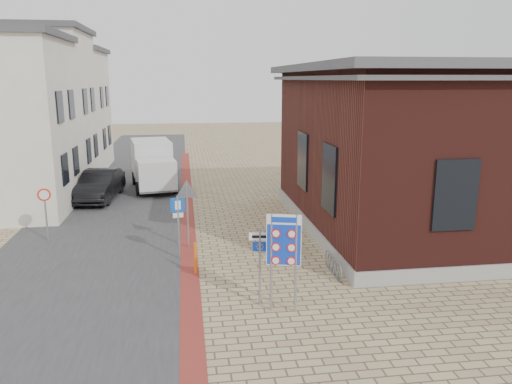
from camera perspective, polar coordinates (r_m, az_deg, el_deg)
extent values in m
plane|color=tan|center=(14.22, 0.88, -13.13)|extent=(120.00, 120.00, 0.00)
cube|color=#38383A|center=(28.52, -14.98, -0.20)|extent=(7.00, 60.00, 0.02)
cube|color=maroon|center=(23.46, -7.84, -2.65)|extent=(0.60, 40.00, 0.02)
cube|color=gray|center=(23.29, 20.43, -2.86)|extent=(12.15, 12.15, 0.50)
cube|color=#441916|center=(22.68, 21.07, 5.07)|extent=(12.00, 12.00, 6.00)
cube|color=#47474C|center=(22.52, 21.73, 13.03)|extent=(13.00, 13.00, 0.30)
cube|color=#47474C|center=(22.51, 21.64, 12.02)|extent=(12.70, 12.70, 0.15)
cube|color=black|center=(17.70, 8.42, 1.53)|extent=(0.12, 1.60, 2.40)
cube|color=black|center=(21.50, 5.40, 3.60)|extent=(0.12, 1.60, 2.40)
cube|color=black|center=(16.16, 21.83, -0.33)|extent=(1.40, 0.12, 2.20)
cube|color=black|center=(24.38, -21.01, 2.47)|extent=(0.10, 1.10, 1.40)
cube|color=black|center=(26.69, -19.91, 3.39)|extent=(0.10, 1.10, 1.40)
cube|color=black|center=(24.08, -21.54, 9.03)|extent=(0.10, 1.10, 1.40)
cube|color=black|center=(26.42, -20.38, 9.38)|extent=(0.10, 1.10, 1.40)
cube|color=white|center=(31.96, -24.76, 8.39)|extent=(7.00, 6.00, 8.80)
cube|color=#47474C|center=(32.02, -25.55, 16.51)|extent=(7.40, 6.40, 0.30)
cube|color=black|center=(30.19, -18.58, 4.50)|extent=(0.10, 1.10, 1.40)
cube|color=black|center=(32.53, -17.85, 5.10)|extent=(0.10, 1.10, 1.40)
cube|color=black|center=(29.95, -18.96, 9.80)|extent=(0.10, 1.10, 1.40)
cube|color=black|center=(32.31, -18.19, 10.02)|extent=(0.10, 1.10, 1.40)
cube|color=white|center=(37.77, -22.18, 8.51)|extent=(7.00, 6.00, 8.00)
cube|color=#47474C|center=(37.75, -22.72, 14.79)|extent=(7.40, 6.40, 0.30)
cube|color=black|center=(36.06, -16.93, 5.86)|extent=(0.10, 1.10, 1.40)
cube|color=black|center=(38.42, -16.41, 6.29)|extent=(0.10, 1.10, 1.40)
cube|color=black|center=(35.86, -17.22, 10.30)|extent=(0.10, 1.10, 1.40)
cube|color=black|center=(38.23, -16.67, 10.46)|extent=(0.10, 1.10, 1.40)
torus|color=slate|center=(16.11, 9.43, -9.00)|extent=(0.04, 0.60, 0.60)
torus|color=slate|center=(16.37, 9.11, -8.62)|extent=(0.04, 0.60, 0.60)
torus|color=slate|center=(16.64, 8.81, -8.25)|extent=(0.04, 0.60, 0.60)
torus|color=slate|center=(16.91, 8.51, -7.90)|extent=(0.04, 0.60, 0.60)
torus|color=slate|center=(17.18, 8.22, -7.55)|extent=(0.04, 0.60, 0.60)
cube|color=slate|center=(16.73, 8.78, -9.09)|extent=(0.08, 1.60, 0.04)
imported|color=black|center=(27.38, -17.42, 0.76)|extent=(2.13, 4.88, 1.56)
cube|color=slate|center=(29.36, -11.58, 1.17)|extent=(2.77, 5.40, 0.24)
cube|color=silver|center=(27.44, -11.27, 2.01)|extent=(2.23, 1.91, 1.53)
cube|color=black|center=(26.69, -11.14, 2.34)|extent=(1.80, 0.36, 0.76)
cube|color=silver|center=(29.98, -11.85, 3.81)|extent=(2.60, 3.72, 2.10)
cylinder|color=black|center=(27.80, -13.31, 0.34)|extent=(0.35, 0.79, 0.76)
cylinder|color=black|center=(27.99, -9.22, 0.61)|extent=(0.35, 0.79, 0.76)
cylinder|color=black|center=(30.79, -13.72, 1.51)|extent=(0.35, 0.79, 0.76)
cylinder|color=black|center=(30.96, -10.02, 1.75)|extent=(0.35, 0.79, 0.76)
cylinder|color=gray|center=(13.56, 1.76, -8.13)|extent=(0.07, 0.07, 2.74)
cylinder|color=gray|center=(13.53, 4.58, -8.22)|extent=(0.07, 0.07, 2.74)
cube|color=white|center=(13.32, 3.20, -5.52)|extent=(0.92, 0.29, 1.41)
cube|color=#1038C7|center=(13.32, 3.20, -5.52)|extent=(0.88, 0.28, 1.37)
cube|color=white|center=(13.15, 3.23, -3.17)|extent=(0.88, 0.29, 0.26)
cylinder|color=gray|center=(14.03, 0.45, -8.50)|extent=(0.07, 0.07, 2.24)
cube|color=white|center=(13.74, 0.45, -5.10)|extent=(0.60, 0.12, 0.21)
cube|color=#0F38B7|center=(13.83, 0.45, -6.25)|extent=(0.41, 0.10, 0.27)
cylinder|color=gray|center=(17.64, -8.85, -4.07)|extent=(0.07, 0.07, 2.28)
cube|color=#0F4DB5|center=(17.42, -8.94, -1.48)|extent=(0.50, 0.15, 0.50)
cube|color=white|center=(17.52, -8.90, -2.64)|extent=(0.37, 0.12, 0.16)
cylinder|color=gray|center=(18.72, -7.81, -2.70)|extent=(0.07, 0.07, 2.50)
cylinder|color=gray|center=(20.98, -22.87, -2.46)|extent=(0.07, 0.07, 2.12)
cylinder|color=red|center=(20.79, -23.07, -0.28)|extent=(0.49, 0.14, 0.50)
cylinder|color=orange|center=(16.44, -6.94, -7.54)|extent=(0.11, 0.11, 1.06)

